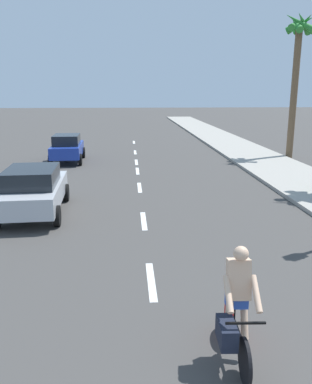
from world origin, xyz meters
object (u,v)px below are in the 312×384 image
(palm_tree_far, at_px, (298,51))
(cyclist, at_px, (235,310))
(parked_car_silver, at_px, (33,189))
(parked_car_blue, at_px, (67,147))

(palm_tree_far, bearing_deg, cyclist, -114.24)
(parked_car_silver, height_order, palm_tree_far, palm_tree_far)
(parked_car_silver, bearing_deg, palm_tree_far, 36.35)
(cyclist, distance_m, parked_car_silver, 9.09)
(cyclist, bearing_deg, parked_car_blue, -71.60)
(parked_car_blue, xyz_separation_m, palm_tree_far, (13.36, 0.58, 5.37))
(cyclist, xyz_separation_m, parked_car_silver, (-4.68, 7.79, 0.01))
(parked_car_silver, distance_m, parked_car_blue, 10.11)
(parked_car_silver, bearing_deg, cyclist, -62.05)
(cyclist, distance_m, palm_tree_far, 20.96)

